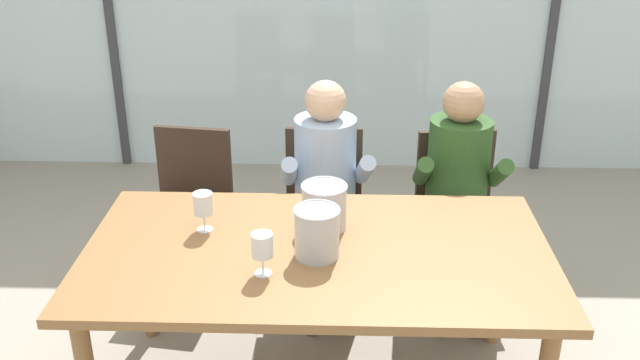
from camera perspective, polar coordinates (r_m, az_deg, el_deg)
ground at (r=4.15m, az=0.28°, el=-7.63°), size 14.00×14.00×0.00m
dining_table at (r=2.95m, az=-0.21°, el=-6.83°), size 1.91×1.04×0.75m
chair_near_curtain at (r=3.93m, az=-10.40°, el=-1.40°), size 0.50×0.50×0.89m
chair_left_of_center at (r=3.87m, az=0.33°, el=-1.46°), size 0.44×0.44×0.89m
chair_center at (r=3.90m, az=10.99°, el=-1.69°), size 0.49×0.49×0.89m
person_pale_blue_shirt at (r=3.64m, az=0.51°, el=-0.14°), size 0.49×0.63×1.20m
person_olive_shirt at (r=3.69m, az=11.08°, el=-0.28°), size 0.47×0.62×1.20m
ice_bucket_primary at (r=3.03m, az=0.34°, el=-2.08°), size 0.20×0.20×0.20m
ice_bucket_secondary at (r=2.81m, az=-0.16°, el=-4.18°), size 0.19×0.19×0.21m
wine_glass_by_left_taster at (r=2.70m, az=-4.67°, el=-5.39°), size 0.08×0.08×0.17m
wine_glass_near_bucket at (r=3.04m, az=-9.37°, el=-2.02°), size 0.08×0.08×0.17m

